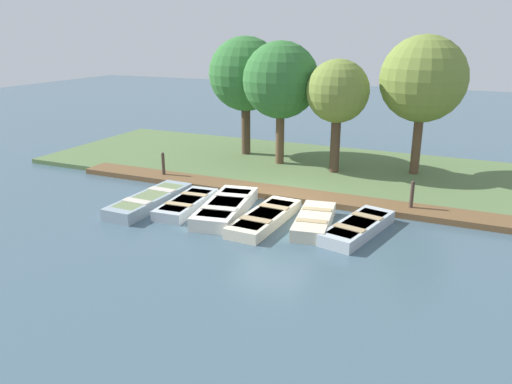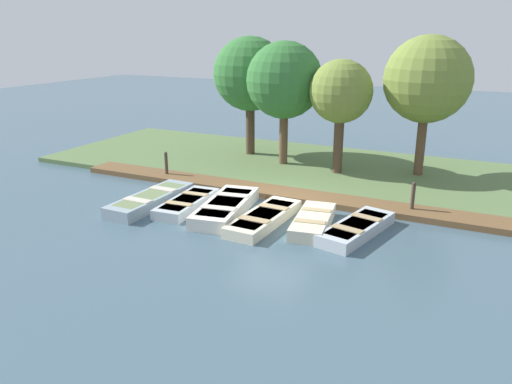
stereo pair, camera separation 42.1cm
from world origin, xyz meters
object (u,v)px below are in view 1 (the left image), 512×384
object	(u,v)px
mooring_post_near	(163,166)
park_tree_far_left	(246,75)
rowboat_3	(265,218)
rowboat_4	(314,221)
rowboat_1	(187,204)
mooring_post_far	(412,197)
park_tree_left	(281,81)
park_tree_center	(338,93)
park_tree_right	(423,80)
rowboat_2	(226,207)
rowboat_5	(358,227)
rowboat_0	(150,201)

from	to	relation	value
mooring_post_near	park_tree_far_left	size ratio (longest dim) A/B	0.20
rowboat_3	rowboat_4	world-z (taller)	rowboat_4
rowboat_1	mooring_post_far	size ratio (longest dim) A/B	2.67
rowboat_1	mooring_post_near	bearing A→B (deg)	-138.39
rowboat_4	rowboat_3	bearing A→B (deg)	-86.72
mooring_post_near	park_tree_left	distance (m)	5.93
park_tree_center	park_tree_right	xyz separation A→B (m)	(-1.09, 3.00, 0.51)
rowboat_2	rowboat_3	bearing A→B (deg)	71.68
rowboat_3	rowboat_5	size ratio (longest dim) A/B	1.05
rowboat_2	rowboat_5	distance (m)	4.27
rowboat_4	rowboat_5	world-z (taller)	rowboat_4
rowboat_0	mooring_post_far	world-z (taller)	mooring_post_far
rowboat_2	park_tree_center	bearing A→B (deg)	151.73
park_tree_right	rowboat_0	bearing A→B (deg)	-46.61
rowboat_0	park_tree_center	world-z (taller)	park_tree_center
rowboat_5	rowboat_1	bearing A→B (deg)	-74.66
rowboat_3	mooring_post_far	world-z (taller)	mooring_post_far
rowboat_1	park_tree_center	bearing A→B (deg)	146.18
mooring_post_far	mooring_post_near	bearing A→B (deg)	-90.00
rowboat_1	park_tree_right	xyz separation A→B (m)	(-6.94, 6.36, 3.70)
rowboat_1	rowboat_0	bearing A→B (deg)	-81.87
rowboat_1	mooring_post_far	bearing A→B (deg)	107.20
park_tree_center	rowboat_5	bearing A→B (deg)	22.42
rowboat_4	park_tree_center	xyz separation A→B (m)	(-5.64, -0.99, 3.17)
mooring_post_near	park_tree_right	bearing A→B (deg)	115.42
rowboat_2	park_tree_right	size ratio (longest dim) A/B	0.66
mooring_post_near	park_tree_center	world-z (taller)	park_tree_center
rowboat_1	rowboat_4	bearing A→B (deg)	88.75
mooring_post_far	park_tree_center	xyz separation A→B (m)	(-3.21, -3.46, 2.81)
rowboat_3	mooring_post_far	size ratio (longest dim) A/B	3.08
rowboat_0	mooring_post_far	size ratio (longest dim) A/B	3.28
park_tree_far_left	park_tree_center	distance (m)	4.82
mooring_post_far	park_tree_left	xyz separation A→B (m)	(-3.59, -5.98, 3.13)
rowboat_1	rowboat_5	xyz separation A→B (m)	(-0.26, 5.67, 0.01)
park_tree_left	park_tree_center	size ratio (longest dim) A/B	1.14
rowboat_5	mooring_post_far	world-z (taller)	mooring_post_far
rowboat_1	rowboat_2	xyz separation A→B (m)	(-0.12, 1.40, 0.04)
park_tree_center	rowboat_0	bearing A→B (deg)	-37.12
rowboat_0	rowboat_2	xyz separation A→B (m)	(-0.40, 2.67, 0.02)
park_tree_right	rowboat_4	bearing A→B (deg)	-16.64
rowboat_4	rowboat_5	xyz separation A→B (m)	(-0.05, 1.32, -0.01)
rowboat_3	rowboat_5	bearing A→B (deg)	100.14
rowboat_2	park_tree_far_left	bearing A→B (deg)	-169.01
rowboat_1	mooring_post_far	world-z (taller)	mooring_post_far
rowboat_4	rowboat_2	bearing A→B (deg)	-97.17
rowboat_2	rowboat_3	xyz separation A→B (m)	(0.23, 1.47, -0.05)
rowboat_5	mooring_post_far	bearing A→B (deg)	166.89
park_tree_far_left	park_tree_center	bearing A→B (deg)	73.22
rowboat_1	rowboat_3	world-z (taller)	rowboat_1
rowboat_1	park_tree_left	distance (m)	7.20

